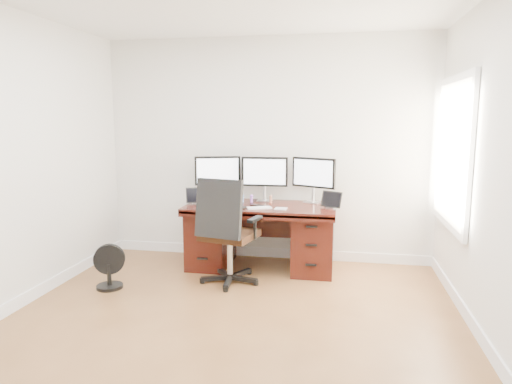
% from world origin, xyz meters
% --- Properties ---
extents(ground, '(4.50, 4.50, 0.00)m').
position_xyz_m(ground, '(0.00, 0.00, 0.00)').
color(ground, brown).
rests_on(ground, ground).
extents(back_wall, '(4.00, 0.10, 2.70)m').
position_xyz_m(back_wall, '(0.00, 2.25, 1.35)').
color(back_wall, silver).
rests_on(back_wall, ground).
extents(right_wall, '(0.10, 4.50, 2.70)m').
position_xyz_m(right_wall, '(2.00, 0.11, 1.35)').
color(right_wall, silver).
rests_on(right_wall, ground).
extents(desk, '(1.70, 0.80, 0.75)m').
position_xyz_m(desk, '(0.00, 1.83, 0.40)').
color(desk, '#38100B').
rests_on(desk, ground).
extents(office_chair, '(0.73, 0.73, 1.14)m').
position_xyz_m(office_chair, '(-0.26, 1.25, 0.37)').
color(office_chair, black).
rests_on(office_chair, ground).
extents(floor_fan, '(0.32, 0.27, 0.46)m').
position_xyz_m(floor_fan, '(-1.42, 0.89, 0.22)').
color(floor_fan, black).
rests_on(floor_fan, ground).
extents(monitor_left, '(0.53, 0.20, 0.53)m').
position_xyz_m(monitor_left, '(-0.58, 2.07, 1.09)').
color(monitor_left, silver).
rests_on(monitor_left, desk).
extents(monitor_center, '(0.55, 0.15, 0.53)m').
position_xyz_m(monitor_center, '(0.00, 2.07, 1.09)').
color(monitor_center, silver).
rests_on(monitor_center, desk).
extents(monitor_right, '(0.51, 0.26, 0.53)m').
position_xyz_m(monitor_right, '(0.58, 2.07, 1.09)').
color(monitor_right, silver).
rests_on(monitor_right, desk).
extents(tablet_left, '(0.25, 0.15, 0.19)m').
position_xyz_m(tablet_left, '(-0.75, 1.75, 0.84)').
color(tablet_left, silver).
rests_on(tablet_left, desk).
extents(tablet_right, '(0.24, 0.17, 0.19)m').
position_xyz_m(tablet_right, '(0.80, 1.75, 0.84)').
color(tablet_right, silver).
rests_on(tablet_right, desk).
extents(keyboard, '(0.29, 0.21, 0.01)m').
position_xyz_m(keyboard, '(0.02, 1.60, 0.76)').
color(keyboard, white).
rests_on(keyboard, desk).
extents(trackpad, '(0.14, 0.14, 0.01)m').
position_xyz_m(trackpad, '(0.26, 1.61, 0.76)').
color(trackpad, '#B7BABF').
rests_on(trackpad, desk).
extents(drawing_tablet, '(0.21, 0.14, 0.01)m').
position_xyz_m(drawing_tablet, '(-0.24, 1.60, 0.76)').
color(drawing_tablet, black).
rests_on(drawing_tablet, desk).
extents(phone, '(0.16, 0.12, 0.01)m').
position_xyz_m(phone, '(-0.04, 1.76, 0.76)').
color(phone, black).
rests_on(phone, desk).
extents(figurine_orange, '(0.04, 0.04, 0.10)m').
position_xyz_m(figurine_orange, '(-0.35, 1.95, 0.80)').
color(figurine_orange, '#FE945D').
rests_on(figurine_orange, desk).
extents(figurine_blue, '(0.04, 0.04, 0.10)m').
position_xyz_m(figurine_blue, '(-0.25, 1.95, 0.80)').
color(figurine_blue, '#679CEC').
rests_on(figurine_blue, desk).
extents(figurine_purple, '(0.04, 0.04, 0.10)m').
position_xyz_m(figurine_purple, '(-0.14, 1.95, 0.80)').
color(figurine_purple, '#9559CA').
rests_on(figurine_purple, desk).
extents(figurine_brown, '(0.04, 0.04, 0.10)m').
position_xyz_m(figurine_brown, '(0.09, 1.95, 0.80)').
color(figurine_brown, '#8F5B44').
rests_on(figurine_brown, desk).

